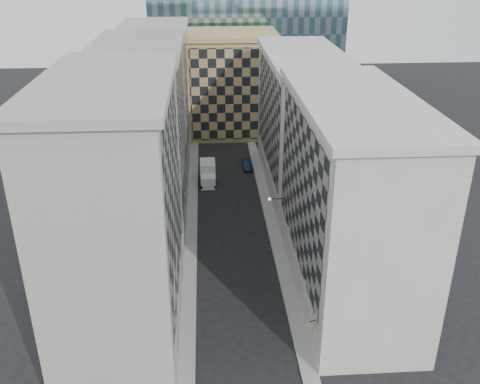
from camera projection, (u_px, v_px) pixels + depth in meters
name	position (u px, v px, depth m)	size (l,w,h in m)	color
sidewalk_west	(192.00, 223.00, 70.04)	(1.50, 100.00, 0.15)	gray
sidewalk_east	(271.00, 221.00, 70.66)	(1.50, 100.00, 0.15)	gray
bldg_left_a	(120.00, 210.00, 47.55)	(10.80, 22.80, 23.70)	#A59F95
bldg_left_b	(144.00, 135.00, 67.66)	(10.80, 22.80, 22.70)	gray
bldg_left_c	(157.00, 95.00, 87.76)	(10.80, 22.80, 21.70)	#A59F95
bldg_right_a	(348.00, 199.00, 53.10)	(10.80, 26.80, 20.70)	#B6B2A6
bldg_right_b	(302.00, 122.00, 77.72)	(10.80, 28.80, 19.70)	#B6B2A6
tan_block	(231.00, 83.00, 100.78)	(16.80, 14.80, 18.80)	tan
flagpoles_left	(176.00, 276.00, 44.94)	(0.10, 6.33, 2.33)	gray
bracket_lamp	(271.00, 199.00, 62.59)	(1.98, 0.36, 0.36)	black
box_truck	(208.00, 174.00, 81.77)	(2.35, 5.68, 3.11)	silver
dark_car	(247.00, 165.00, 86.94)	(1.36, 3.89, 1.28)	#0F1D37
shop_sign	(309.00, 324.00, 45.66)	(0.78, 0.64, 0.74)	black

